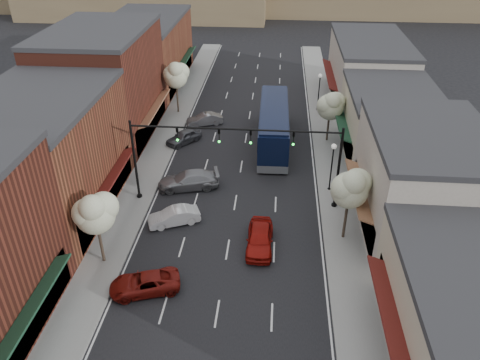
% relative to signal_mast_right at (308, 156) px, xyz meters
% --- Properties ---
extents(ground, '(160.00, 160.00, 0.00)m').
position_rel_signal_mast_right_xyz_m(ground, '(-5.62, -8.00, -4.62)').
color(ground, black).
rests_on(ground, ground).
extents(sidewalk_left, '(2.80, 73.00, 0.15)m').
position_rel_signal_mast_right_xyz_m(sidewalk_left, '(-14.02, 10.50, -4.55)').
color(sidewalk_left, gray).
rests_on(sidewalk_left, ground).
extents(sidewalk_right, '(2.80, 73.00, 0.15)m').
position_rel_signal_mast_right_xyz_m(sidewalk_right, '(2.78, 10.50, -4.55)').
color(sidewalk_right, gray).
rests_on(sidewalk_right, ground).
extents(curb_left, '(0.25, 73.00, 0.17)m').
position_rel_signal_mast_right_xyz_m(curb_left, '(-12.62, 10.50, -4.55)').
color(curb_left, gray).
rests_on(curb_left, ground).
extents(curb_right, '(0.25, 73.00, 0.17)m').
position_rel_signal_mast_right_xyz_m(curb_right, '(1.38, 10.50, -4.55)').
color(curb_right, gray).
rests_on(curb_right, ground).
extents(bldg_left_midnear, '(10.14, 14.10, 9.40)m').
position_rel_signal_mast_right_xyz_m(bldg_left_midnear, '(-19.85, -2.00, 0.03)').
color(bldg_left_midnear, brown).
rests_on(bldg_left_midnear, ground).
extents(bldg_left_midfar, '(10.14, 14.10, 10.90)m').
position_rel_signal_mast_right_xyz_m(bldg_left_midfar, '(-19.86, 12.00, 0.78)').
color(bldg_left_midfar, maroon).
rests_on(bldg_left_midfar, ground).
extents(bldg_left_far, '(10.14, 18.10, 8.40)m').
position_rel_signal_mast_right_xyz_m(bldg_left_far, '(-19.84, 28.00, -0.46)').
color(bldg_left_far, brown).
rests_on(bldg_left_far, ground).
extents(bldg_right_near, '(9.14, 12.10, 5.90)m').
position_rel_signal_mast_right_xyz_m(bldg_right_near, '(8.07, -14.00, -1.70)').
color(bldg_right_near, '#B4AB8F').
rests_on(bldg_right_near, ground).
extents(bldg_right_midnear, '(9.14, 12.10, 7.90)m').
position_rel_signal_mast_right_xyz_m(bldg_right_midnear, '(8.10, -2.00, -0.72)').
color(bldg_right_midnear, '#B4A89A').
rests_on(bldg_right_midnear, ground).
extents(bldg_right_midfar, '(9.14, 12.10, 6.40)m').
position_rel_signal_mast_right_xyz_m(bldg_right_midfar, '(8.08, 10.00, -1.46)').
color(bldg_right_midfar, '#B4AB8F').
rests_on(bldg_right_midfar, ground).
extents(bldg_right_far, '(9.14, 16.10, 7.40)m').
position_rel_signal_mast_right_xyz_m(bldg_right_far, '(8.09, 24.00, -0.96)').
color(bldg_right_far, '#B4A89A').
rests_on(bldg_right_far, ground).
extents(signal_mast_right, '(8.22, 0.46, 7.00)m').
position_rel_signal_mast_right_xyz_m(signal_mast_right, '(0.00, 0.00, 0.00)').
color(signal_mast_right, black).
rests_on(signal_mast_right, ground).
extents(signal_mast_left, '(8.22, 0.46, 7.00)m').
position_rel_signal_mast_right_xyz_m(signal_mast_left, '(-11.24, 0.00, 0.00)').
color(signal_mast_left, black).
rests_on(signal_mast_left, ground).
extents(tree_right_near, '(2.85, 2.65, 5.95)m').
position_rel_signal_mast_right_xyz_m(tree_right_near, '(2.73, -4.05, -0.17)').
color(tree_right_near, '#47382B').
rests_on(tree_right_near, ground).
extents(tree_right_far, '(2.85, 2.65, 5.43)m').
position_rel_signal_mast_right_xyz_m(tree_right_far, '(2.73, 11.95, -0.63)').
color(tree_right_far, '#47382B').
rests_on(tree_right_far, ground).
extents(tree_left_near, '(2.85, 2.65, 5.69)m').
position_rel_signal_mast_right_xyz_m(tree_left_near, '(-13.87, -8.05, -0.40)').
color(tree_left_near, '#47382B').
rests_on(tree_left_near, ground).
extents(tree_left_far, '(2.85, 2.65, 6.13)m').
position_rel_signal_mast_right_xyz_m(tree_left_far, '(-13.87, 17.95, -0.02)').
color(tree_left_far, '#47382B').
rests_on(tree_left_far, ground).
extents(lamp_post_near, '(0.44, 0.44, 4.44)m').
position_rel_signal_mast_right_xyz_m(lamp_post_near, '(2.18, 2.50, -1.62)').
color(lamp_post_near, black).
rests_on(lamp_post_near, ground).
extents(lamp_post_far, '(0.44, 0.44, 4.44)m').
position_rel_signal_mast_right_xyz_m(lamp_post_far, '(2.18, 20.00, -1.62)').
color(lamp_post_far, black).
rests_on(lamp_post_far, ground).
extents(coach_bus, '(3.00, 12.90, 3.93)m').
position_rel_signal_mast_right_xyz_m(coach_bus, '(-2.80, 10.98, -2.58)').
color(coach_bus, black).
rests_on(coach_bus, ground).
extents(red_hatchback, '(1.87, 4.59, 1.56)m').
position_rel_signal_mast_right_xyz_m(red_hatchback, '(-3.37, -5.51, -3.84)').
color(red_hatchback, '#9C110B').
rests_on(red_hatchback, ground).
extents(parked_car_a, '(4.83, 3.27, 1.23)m').
position_rel_signal_mast_right_xyz_m(parked_car_a, '(-10.40, -10.45, -4.01)').
color(parked_car_a, maroon).
rests_on(parked_car_a, ground).
extents(parked_car_b, '(4.15, 2.79, 1.29)m').
position_rel_signal_mast_right_xyz_m(parked_car_b, '(-10.02, -3.25, -3.97)').
color(parked_car_b, white).
rests_on(parked_car_b, ground).
extents(parked_car_c, '(5.56, 3.28, 1.51)m').
position_rel_signal_mast_right_xyz_m(parked_car_c, '(-9.82, 1.94, -3.87)').
color(parked_car_c, gray).
rests_on(parked_car_c, ground).
extents(parked_car_d, '(3.71, 4.02, 1.33)m').
position_rel_signal_mast_right_xyz_m(parked_car_d, '(-11.82, 10.41, -3.96)').
color(parked_car_d, '#4F5056').
rests_on(parked_car_d, ground).
extents(parked_car_e, '(4.13, 2.68, 1.28)m').
position_rel_signal_mast_right_xyz_m(parked_car_e, '(-10.38, 14.91, -3.98)').
color(parked_car_e, gray).
rests_on(parked_car_e, ground).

